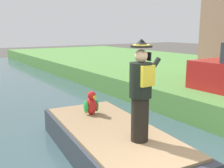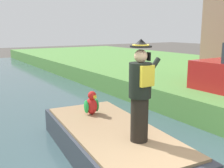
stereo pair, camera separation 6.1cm
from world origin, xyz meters
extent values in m
cube|color=#333842|center=(0.00, 1.83, 0.38)|extent=(2.24, 4.37, 0.56)
cube|color=#997A56|center=(0.00, 1.83, 0.69)|extent=(2.06, 4.02, 0.05)
cylinder|color=black|center=(0.08, 1.01, 1.12)|extent=(0.32, 0.32, 0.82)
cylinder|color=black|center=(0.08, 1.01, 1.84)|extent=(0.40, 0.40, 0.62)
cube|color=gold|center=(0.08, 0.82, 1.94)|extent=(0.28, 0.06, 0.36)
sphere|color=#DBA884|center=(0.08, 1.01, 2.27)|extent=(0.23, 0.23, 0.23)
cylinder|color=black|center=(0.08, 1.01, 2.43)|extent=(0.38, 0.38, 0.03)
cone|color=black|center=(0.08, 1.01, 2.50)|extent=(0.26, 0.26, 0.12)
cylinder|color=gold|center=(0.08, 1.01, 2.46)|extent=(0.29, 0.29, 0.02)
cylinder|color=black|center=(0.30, 0.97, 2.02)|extent=(0.38, 0.09, 0.43)
cube|color=black|center=(0.21, 0.95, 2.26)|extent=(0.03, 0.08, 0.15)
ellipsoid|color=red|center=(0.10, 2.88, 0.91)|extent=(0.26, 0.32, 0.40)
sphere|color=red|center=(0.10, 2.84, 1.18)|extent=(0.20, 0.20, 0.20)
cone|color=yellow|center=(0.10, 2.74, 1.17)|extent=(0.09, 0.09, 0.09)
ellipsoid|color=green|center=(-0.04, 2.88, 0.91)|extent=(0.08, 0.20, 0.32)
ellipsoid|color=green|center=(0.24, 2.88, 0.91)|extent=(0.08, 0.20, 0.32)
camera|label=1|loc=(-2.89, -2.60, 2.72)|focal=43.06mm
camera|label=2|loc=(-2.84, -2.63, 2.72)|focal=43.06mm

